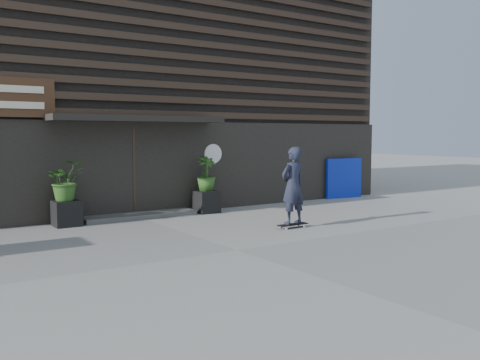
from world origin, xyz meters
TOP-DOWN VIEW (x-y plane):
  - ground at (0.00, 0.00)m, footprint 80.00×80.00m
  - entrance_step at (0.00, 4.60)m, footprint 3.00×0.80m
  - planter_pot_left at (-1.90, 4.40)m, footprint 0.60×0.60m
  - bamboo_left at (-1.90, 4.40)m, footprint 0.86×0.75m
  - planter_pot_right at (1.90, 4.40)m, footprint 0.60×0.60m
  - bamboo_right at (1.90, 4.40)m, footprint 0.54×0.54m
  - blue_tarp at (7.46, 4.70)m, footprint 1.44×0.27m
  - building at (-0.00, 9.96)m, footprint 18.00×11.00m
  - skateboarder at (2.35, 1.21)m, footprint 0.78×0.48m

SIDE VIEW (x-z plane):
  - ground at x=0.00m, z-range 0.00..0.00m
  - entrance_step at x=0.00m, z-range 0.00..0.12m
  - planter_pot_left at x=-1.90m, z-range 0.00..0.60m
  - planter_pot_right at x=1.90m, z-range 0.00..0.60m
  - blue_tarp at x=7.46m, z-range 0.00..1.34m
  - skateboarder at x=2.35m, z-range 0.04..1.92m
  - bamboo_left at x=-1.90m, z-range 0.60..1.56m
  - bamboo_right at x=1.90m, z-range 0.60..1.56m
  - building at x=0.00m, z-range -0.01..7.99m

